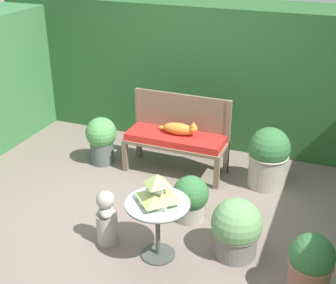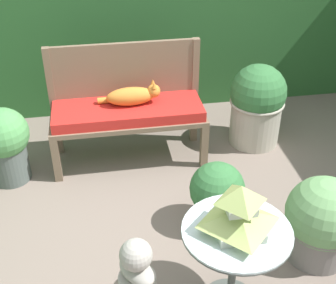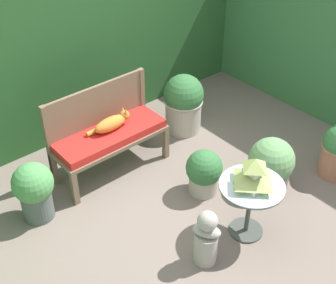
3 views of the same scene
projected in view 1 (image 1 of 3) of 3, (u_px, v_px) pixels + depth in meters
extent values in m
plane|color=#75665B|center=(151.00, 218.00, 5.05)|extent=(30.00, 30.00, 0.00)
cube|color=#285628|center=(218.00, 71.00, 6.66)|extent=(6.40, 0.95, 1.92)
cube|color=brown|center=(125.00, 157.00, 5.93)|extent=(0.06, 0.06, 0.39)
cube|color=brown|center=(217.00, 174.00, 5.53)|extent=(0.06, 0.06, 0.39)
cube|color=brown|center=(139.00, 143.00, 6.28)|extent=(0.06, 0.06, 0.39)
cube|color=brown|center=(226.00, 159.00, 5.88)|extent=(0.06, 0.06, 0.39)
cube|color=brown|center=(175.00, 142.00, 5.81)|extent=(1.27, 0.48, 0.04)
cube|color=red|center=(176.00, 138.00, 5.79)|extent=(1.22, 0.44, 0.09)
cube|color=brown|center=(139.00, 123.00, 6.17)|extent=(0.06, 0.06, 0.97)
cube|color=brown|center=(228.00, 138.00, 5.76)|extent=(0.06, 0.06, 0.97)
cube|color=brown|center=(182.00, 111.00, 5.85)|extent=(1.22, 0.04, 0.45)
ellipsoid|color=orange|center=(178.00, 129.00, 5.74)|extent=(0.40, 0.16, 0.15)
sphere|color=orange|center=(193.00, 129.00, 5.67)|extent=(0.11, 0.11, 0.11)
cone|color=orange|center=(194.00, 123.00, 5.67)|extent=(0.04, 0.04, 0.05)
cone|color=orange|center=(193.00, 125.00, 5.61)|extent=(0.04, 0.04, 0.05)
cylinder|color=orange|center=(168.00, 129.00, 5.86)|extent=(0.22, 0.06, 0.05)
cylinder|color=#424742|center=(158.00, 254.00, 4.49)|extent=(0.33, 0.33, 0.02)
cylinder|color=#424742|center=(158.00, 230.00, 4.37)|extent=(0.04, 0.04, 0.58)
cylinder|color=silver|center=(158.00, 203.00, 4.24)|extent=(0.60, 0.60, 0.01)
torus|color=#424742|center=(158.00, 204.00, 4.25)|extent=(0.60, 0.60, 0.02)
cube|color=#B2BCA8|center=(158.00, 200.00, 4.23)|extent=(0.25, 0.25, 0.05)
pyramid|color=#A8BC66|center=(157.00, 193.00, 4.20)|extent=(0.33, 0.33, 0.09)
cube|color=#B2BCA8|center=(157.00, 187.00, 4.17)|extent=(0.15, 0.15, 0.05)
pyramid|color=#A8BC66|center=(157.00, 179.00, 4.14)|extent=(0.21, 0.21, 0.10)
cylinder|color=#A39E93|center=(107.00, 228.00, 4.61)|extent=(0.21, 0.21, 0.32)
ellipsoid|color=#A39E93|center=(106.00, 210.00, 4.52)|extent=(0.25, 0.29, 0.10)
sphere|color=#A39E93|center=(105.00, 200.00, 4.47)|extent=(0.18, 0.18, 0.18)
cylinder|color=#ADA393|center=(267.00, 170.00, 5.60)|extent=(0.44, 0.44, 0.41)
torus|color=#ADA393|center=(269.00, 155.00, 5.51)|extent=(0.48, 0.48, 0.03)
sphere|color=#336B38|center=(269.00, 148.00, 5.47)|extent=(0.49, 0.49, 0.49)
cylinder|color=#4C5651|center=(102.00, 150.00, 6.14)|extent=(0.31, 0.31, 0.36)
torus|color=#4C5651|center=(101.00, 138.00, 6.06)|extent=(0.34, 0.34, 0.03)
sphere|color=#4C8E4C|center=(101.00, 133.00, 6.03)|extent=(0.40, 0.40, 0.40)
cylinder|color=#9E664C|center=(308.00, 280.00, 3.92)|extent=(0.34, 0.34, 0.38)
torus|color=#9E664C|center=(311.00, 263.00, 3.84)|extent=(0.38, 0.38, 0.03)
sphere|color=#336B38|center=(312.00, 256.00, 3.81)|extent=(0.37, 0.37, 0.37)
cylinder|color=slate|center=(235.00, 242.00, 4.46)|extent=(0.41, 0.41, 0.26)
torus|color=slate|center=(236.00, 232.00, 4.41)|extent=(0.45, 0.45, 0.03)
sphere|color=#66995B|center=(237.00, 224.00, 4.37)|extent=(0.49, 0.49, 0.49)
cylinder|color=#ADA393|center=(190.00, 209.00, 4.99)|extent=(0.30, 0.30, 0.25)
torus|color=#ADA393|center=(191.00, 200.00, 4.94)|extent=(0.34, 0.34, 0.03)
sphere|color=#336B38|center=(191.00, 194.00, 4.91)|extent=(0.38, 0.38, 0.38)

